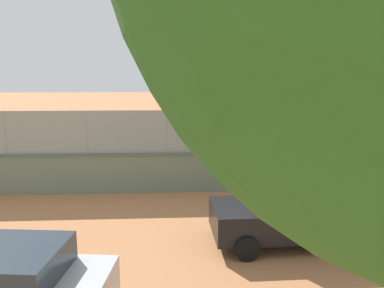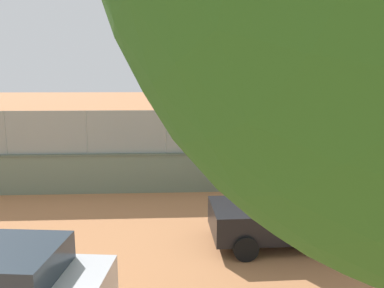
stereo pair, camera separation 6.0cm
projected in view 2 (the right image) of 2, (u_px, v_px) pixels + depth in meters
The scene contains 9 objects.
ground_plane at pixel (169, 147), 23.61m from camera, with size 260.00×260.00×0.00m, color #B27247.
perimeter_wall at pixel (128, 173), 13.92m from camera, with size 33.82×0.77×1.56m.
fence_panel_on_wall at pixel (126, 132), 13.65m from camera, with size 33.21×0.42×1.65m.
player_at_service_line at pixel (272, 145), 19.30m from camera, with size 1.19×0.73×1.57m.
player_crossing_court at pixel (143, 144), 19.31m from camera, with size 1.26×0.77×1.63m.
player_foreground_swinging at pixel (221, 148), 17.98m from camera, with size 0.73×1.22×1.66m.
sports_ball at pixel (286, 143), 16.96m from camera, with size 0.18×0.18×0.18m, color #3399D8.
spare_ball_by_wall at pixel (50, 185), 14.83m from camera, with size 0.10×0.10×0.10m, color #3399D8.
parked_car_black at pixel (297, 212), 9.50m from camera, with size 4.46×2.02×1.66m.
Camera 2 is at (-0.08, 23.27, 4.27)m, focal length 33.42 mm.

